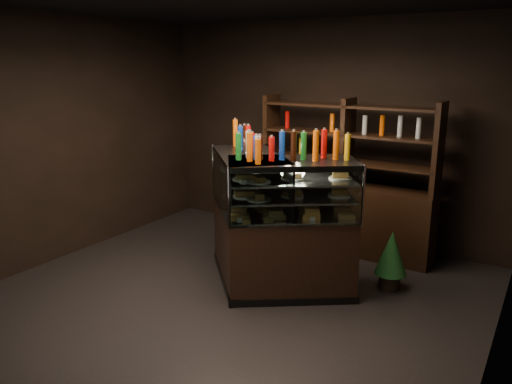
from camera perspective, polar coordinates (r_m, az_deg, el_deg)
ground at (r=5.37m, az=-3.58°, el=-12.33°), size 5.00×5.00×0.00m
room_shell at (r=4.81m, az=-3.95°, el=8.76°), size 5.02×5.02×3.01m
display_case at (r=5.52m, az=1.59°, el=-5.94°), size 2.01×1.45×1.47m
food_display at (r=5.33m, az=1.61°, el=0.35°), size 1.62×1.01×0.45m
bottles_top at (r=5.23m, az=1.69°, el=5.56°), size 1.44×0.87×0.30m
potted_conifer at (r=5.66m, az=15.23°, el=-6.62°), size 0.35×0.35×0.75m
back_shelving at (r=6.63m, az=10.07°, el=-1.53°), size 2.30×0.46×2.00m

